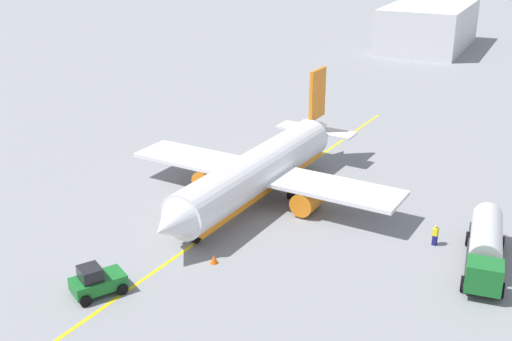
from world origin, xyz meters
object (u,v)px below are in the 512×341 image
pushback_tug (97,281)px  refueling_worker (435,235)px  airplane (259,171)px  fuel_tanker (486,245)px  safety_cone_nose (214,259)px

pushback_tug → refueling_worker: pushback_tug is taller
refueling_worker → airplane: bearing=-110.3°
fuel_tanker → refueling_worker: 4.45m
safety_cone_nose → pushback_tug: bearing=-49.5°
airplane → fuel_tanker: 20.75m
airplane → pushback_tug: (18.01, -7.58, -1.74)m
pushback_tug → safety_cone_nose: pushback_tug is taller
fuel_tanker → pushback_tug: 28.17m
airplane → safety_cone_nose: size_ratio=43.23×
airplane → safety_cone_nose: 12.52m
airplane → safety_cone_nose: airplane is taller
airplane → pushback_tug: bearing=-22.8°
fuel_tanker → safety_cone_nose: fuel_tanker is taller
pushback_tug → safety_cone_nose: size_ratio=5.98×
pushback_tug → safety_cone_nose: (-5.76, 6.74, -0.67)m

